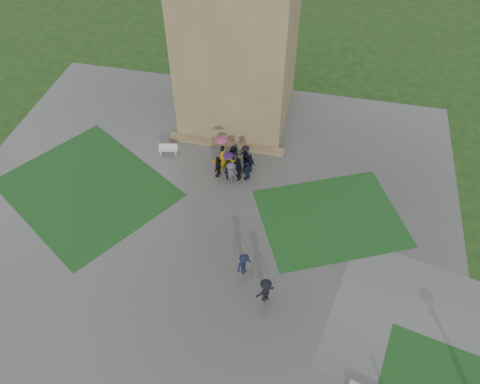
% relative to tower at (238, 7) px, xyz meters
% --- Properties ---
extents(ground, '(120.00, 120.00, 0.00)m').
position_rel_tower_xyz_m(ground, '(0.00, -15.00, -9.00)').
color(ground, black).
extents(plaza, '(34.00, 34.00, 0.02)m').
position_rel_tower_xyz_m(plaza, '(0.00, -13.00, -8.99)').
color(plaza, '#3A3A37').
rests_on(plaza, ground).
extents(lawn_inset_left, '(14.10, 13.46, 0.01)m').
position_rel_tower_xyz_m(lawn_inset_left, '(-8.50, -11.00, -8.97)').
color(lawn_inset_left, '#123514').
rests_on(lawn_inset_left, plaza).
extents(lawn_inset_right, '(11.12, 10.15, 0.01)m').
position_rel_tower_xyz_m(lawn_inset_right, '(8.50, -10.00, -8.97)').
color(lawn_inset_right, '#123514').
rests_on(lawn_inset_right, plaza).
extents(tower, '(8.00, 8.00, 18.00)m').
position_rel_tower_xyz_m(tower, '(0.00, 0.00, 0.00)').
color(tower, brown).
rests_on(tower, ground).
extents(tower_plinth, '(9.00, 0.80, 0.22)m').
position_rel_tower_xyz_m(tower_plinth, '(0.00, -4.40, -8.87)').
color(tower_plinth, brown).
rests_on(tower_plinth, plaza).
extents(bench, '(1.46, 0.73, 0.81)m').
position_rel_tower_xyz_m(bench, '(-4.03, -6.22, -8.56)').
color(bench, '#BCBBB7').
rests_on(bench, plaza).
extents(visitor_cluster, '(3.24, 3.31, 2.44)m').
position_rel_tower_xyz_m(visitor_cluster, '(1.24, -7.12, -7.92)').
color(visitor_cluster, black).
rests_on(visitor_cluster, plaza).
extents(pedestrian_mid, '(1.05, 1.18, 1.64)m').
position_rel_tower_xyz_m(pedestrian_mid, '(3.77, -15.38, -8.16)').
color(pedestrian_mid, black).
rests_on(pedestrian_mid, plaza).
extents(pedestrian_near, '(1.27, 1.23, 1.81)m').
position_rel_tower_xyz_m(pedestrian_near, '(5.33, -16.92, -8.08)').
color(pedestrian_near, black).
rests_on(pedestrian_near, plaza).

